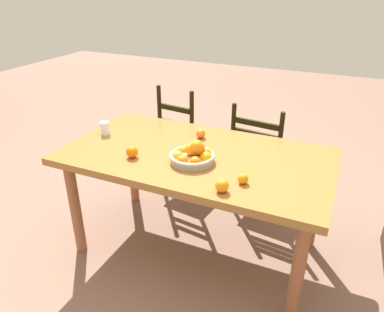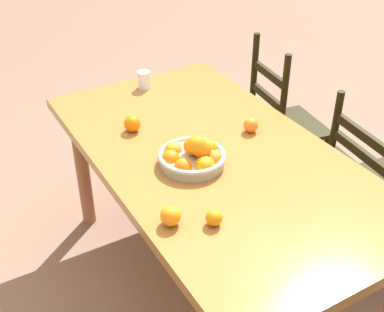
{
  "view_description": "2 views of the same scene",
  "coord_description": "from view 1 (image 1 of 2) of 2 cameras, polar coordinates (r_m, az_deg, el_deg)",
  "views": [
    {
      "loc": [
        0.85,
        -1.95,
        1.81
      ],
      "look_at": [
        0.02,
        -0.12,
        0.82
      ],
      "focal_mm": 33.98,
      "sensor_mm": 36.0,
      "label": 1
    },
    {
      "loc": [
        1.54,
        -1.0,
        1.96
      ],
      "look_at": [
        0.02,
        -0.12,
        0.82
      ],
      "focal_mm": 47.74,
      "sensor_mm": 36.0,
      "label": 2
    }
  ],
  "objects": [
    {
      "name": "orange_loose_2",
      "position": [
        2.03,
        8.02,
        -3.54
      ],
      "size": [
        0.06,
        0.06,
        0.06
      ],
      "primitive_type": "sphere",
      "color": "orange",
      "rests_on": "dining_table"
    },
    {
      "name": "orange_loose_0",
      "position": [
        1.94,
        4.73,
        -4.65
      ],
      "size": [
        0.07,
        0.07,
        0.07
      ],
      "primitive_type": "sphere",
      "color": "orange",
      "rests_on": "dining_table"
    },
    {
      "name": "orange_loose_1",
      "position": [
        2.58,
        1.38,
        3.54
      ],
      "size": [
        0.07,
        0.07,
        0.07
      ],
      "primitive_type": "sphere",
      "color": "orange",
      "rests_on": "dining_table"
    },
    {
      "name": "fruit_bowl",
      "position": [
        2.23,
        0.14,
        0.06
      ],
      "size": [
        0.28,
        0.28,
        0.15
      ],
      "color": "#A6A797",
      "rests_on": "dining_table"
    },
    {
      "name": "chair_by_cabinet",
      "position": [
        3.12,
        10.65,
        -0.08
      ],
      "size": [
        0.5,
        0.5,
        0.92
      ],
      "rotation": [
        0.0,
        0.0,
        3.02
      ],
      "color": "black",
      "rests_on": "ground"
    },
    {
      "name": "drinking_glass",
      "position": [
        2.71,
        -13.48,
        4.27
      ],
      "size": [
        0.07,
        0.07,
        0.09
      ],
      "primitive_type": "cylinder",
      "color": "silver",
      "rests_on": "dining_table"
    },
    {
      "name": "ground_plane",
      "position": [
        2.79,
        0.62,
        -14.02
      ],
      "size": [
        12.0,
        12.0,
        0.0
      ],
      "primitive_type": "plane",
      "color": "#7D5D4D"
    },
    {
      "name": "chair_near_window",
      "position": [
        3.32,
        -1.33,
        2.21
      ],
      "size": [
        0.44,
        0.44,
        0.98
      ],
      "rotation": [
        0.0,
        0.0,
        3.01
      ],
      "color": "black",
      "rests_on": "ground"
    },
    {
      "name": "dining_table",
      "position": [
        2.4,
        0.7,
        -1.46
      ],
      "size": [
        1.74,
        0.95,
        0.78
      ],
      "color": "#95622E",
      "rests_on": "ground"
    },
    {
      "name": "orange_loose_3",
      "position": [
        2.32,
        -9.39,
        0.64
      ],
      "size": [
        0.08,
        0.08,
        0.08
      ],
      "primitive_type": "sphere",
      "color": "orange",
      "rests_on": "dining_table"
    }
  ]
}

